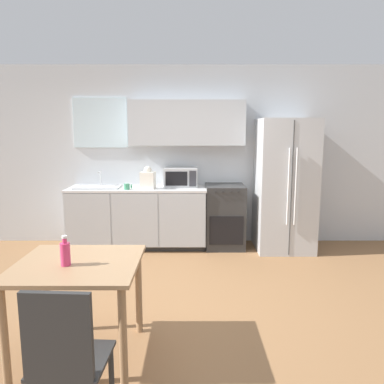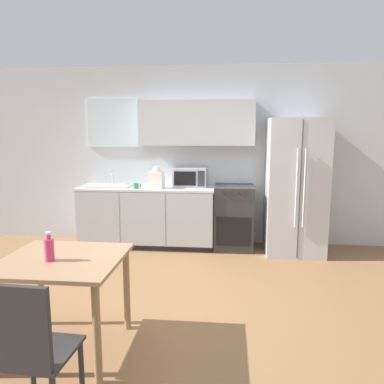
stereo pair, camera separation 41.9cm
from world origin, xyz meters
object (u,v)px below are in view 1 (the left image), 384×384
Objects in this scene: microwave at (181,177)px; dining_chair_near at (65,355)px; drink_bottle at (65,253)px; oven_range at (225,216)px; coffee_mug at (127,187)px; refrigerator at (284,185)px; dining_table at (78,278)px.

microwave is 3.77m from dining_chair_near.
drink_bottle is (-0.75, -2.96, -0.19)m from microwave.
coffee_mug reaches higher than oven_range.
coffee_mug is at bearing -177.46° from refrigerator.
coffee_mug is at bearing -172.45° from oven_range.
oven_range is 0.98m from refrigerator.
refrigerator is at bearing 2.54° from coffee_mug.
coffee_mug is 0.13× the size of dining_table.
refrigerator reaches higher than coffee_mug.
dining_chair_near reaches higher than dining_table.
oven_range is at bearing 75.03° from dining_chair_near.
refrigerator is 3.50m from dining_table.
microwave is 3.06m from drink_bottle.
coffee_mug is (-0.76, -0.29, -0.10)m from microwave.
refrigerator is 2.04× the size of dining_chair_near.
dining_chair_near is (0.17, -0.81, -0.11)m from dining_table.
drink_bottle is (-1.41, -2.86, 0.39)m from oven_range.
coffee_mug reaches higher than dining_table.
microwave is at bearing 85.12° from dining_chair_near.
refrigerator is at bearing 63.14° from dining_chair_near.
coffee_mug is at bearing 90.15° from drink_bottle.
oven_range is 1.01× the size of dining_chair_near.
refrigerator reaches higher than microwave.
oven_range is 1.90× the size of microwave.
coffee_mug is 0.52× the size of drink_bottle.
oven_range is 8.02× the size of coffee_mug.
refrigerator is 1.52m from microwave.
drink_bottle is at bearing 110.33° from dining_chair_near.
dining_chair_near is 0.84m from drink_bottle.
coffee_mug is at bearing -159.30° from microwave.
refrigerator is 16.26× the size of coffee_mug.
dining_table is (-0.68, -2.90, -0.40)m from microwave.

